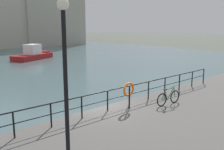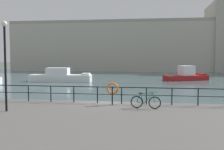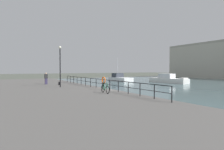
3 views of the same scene
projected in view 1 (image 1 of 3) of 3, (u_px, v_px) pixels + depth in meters
ground_plane at (103, 120)px, 13.76m from camera, size 240.00×240.00×0.00m
moored_cabin_cruiser at (33, 54)px, 37.97m from camera, size 7.03×5.20×2.22m
quay_railing at (82, 103)px, 11.68m from camera, size 22.12×0.07×1.08m
parked_bicycle at (168, 98)px, 13.78m from camera, size 1.77×0.22×0.98m
life_ring_stand at (129, 90)px, 13.01m from camera, size 0.75×0.16×1.40m
quay_lamp_post at (65, 68)px, 6.84m from camera, size 0.32×0.32×4.96m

